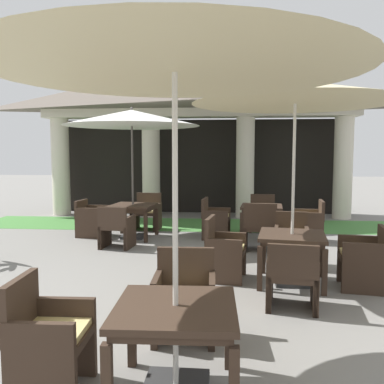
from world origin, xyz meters
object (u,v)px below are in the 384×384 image
at_px(patio_umbrella_far_back, 295,94).
at_px(patio_chair_far_back_north, 291,242).
at_px(patio_chair_near_foreground_north, 147,213).
at_px(patio_table_far_back, 292,241).
at_px(patio_chair_mid_right_south, 260,229).
at_px(patio_umbrella_near_foreground, 132,119).
at_px(patio_umbrella_mid_left, 175,49).
at_px(patio_chair_far_back_south, 292,276).
at_px(patio_table_mid_left, 176,317).
at_px(patio_chair_mid_left_west, 48,340).
at_px(patio_chair_mid_right_east, 310,222).
at_px(patio_table_mid_right, 262,210).
at_px(patio_chair_far_back_west, 224,251).
at_px(patio_chair_near_foreground_south, 117,228).
at_px(patio_chair_mid_left_north, 185,298).
at_px(patio_chair_mid_right_west, 215,219).
at_px(patio_chair_far_back_east, 365,259).
at_px(patio_table_near_foreground, 133,209).
at_px(patio_chair_mid_right_north, 262,214).
at_px(patio_chair_near_foreground_west, 91,218).

relative_size(patio_umbrella_far_back, patio_chair_far_back_north, 3.34).
bearing_deg(patio_chair_near_foreground_north, patio_table_far_back, 132.17).
bearing_deg(patio_chair_near_foreground_north, patio_chair_mid_right_south, 148.47).
xyz_separation_m(patio_umbrella_near_foreground, patio_umbrella_far_back, (2.97, -2.92, 0.08)).
bearing_deg(patio_umbrella_mid_left, patio_chair_far_back_south, 58.50).
bearing_deg(patio_table_far_back, patio_table_mid_left, -114.41).
height_order(patio_chair_mid_left_west, patio_chair_far_back_south, patio_chair_mid_left_west).
height_order(patio_chair_mid_right_east, patio_chair_far_back_north, patio_chair_mid_right_east).
distance_m(patio_table_mid_right, patio_chair_far_back_west, 2.91).
xyz_separation_m(patio_umbrella_near_foreground, patio_chair_near_foreground_south, (-0.10, -0.98, -2.18)).
bearing_deg(patio_chair_far_back_west, patio_table_mid_right, 172.70).
xyz_separation_m(patio_chair_mid_left_north, patio_chair_far_back_south, (1.19, 0.89, -0.02)).
bearing_deg(patio_table_mid_right, patio_chair_mid_right_west, 174.35).
relative_size(patio_chair_near_foreground_north, patio_chair_mid_left_north, 0.99).
bearing_deg(patio_chair_mid_right_west, patio_table_far_back, 27.07).
bearing_deg(patio_chair_mid_left_north, patio_umbrella_mid_left, 90.00).
distance_m(patio_chair_near_foreground_south, patio_chair_mid_left_west, 4.89).
bearing_deg(patio_chair_mid_left_west, patio_chair_far_back_west, 154.28).
relative_size(patio_umbrella_near_foreground, patio_table_far_back, 2.85).
bearing_deg(patio_umbrella_near_foreground, patio_chair_mid_left_north, -71.06).
height_order(patio_chair_mid_right_south, patio_chair_far_back_north, patio_chair_mid_right_south).
height_order(patio_umbrella_near_foreground, patio_chair_far_back_east, patio_umbrella_near_foreground).
relative_size(patio_table_near_foreground, patio_chair_mid_left_west, 1.08).
height_order(patio_chair_near_foreground_north, patio_table_mid_left, patio_chair_near_foreground_north).
xyz_separation_m(patio_table_near_foreground, patio_chair_near_foreground_south, (-0.10, -0.98, -0.23)).
height_order(patio_chair_near_foreground_north, patio_chair_mid_right_north, patio_chair_near_foreground_north).
relative_size(patio_table_near_foreground, patio_chair_mid_right_north, 1.14).
xyz_separation_m(patio_chair_near_foreground_south, patio_umbrella_far_back, (3.07, -1.94, 2.26)).
bearing_deg(patio_chair_mid_right_east, patio_chair_mid_right_west, 90.00).
height_order(patio_umbrella_far_back, patio_chair_far_back_north, patio_umbrella_far_back).
distance_m(patio_chair_near_foreground_south, patio_chair_mid_right_east, 3.97).
distance_m(patio_umbrella_near_foreground, patio_chair_far_back_east, 5.43).
height_order(patio_chair_mid_right_south, patio_chair_mid_right_east, patio_chair_mid_right_south).
distance_m(patio_chair_near_foreground_west, patio_chair_mid_right_east, 4.75).
relative_size(patio_umbrella_mid_left, patio_chair_mid_right_north, 3.31).
bearing_deg(patio_chair_near_foreground_west, patio_umbrella_mid_left, 30.21).
xyz_separation_m(patio_chair_far_back_south, patio_chair_far_back_north, (0.27, 1.92, 0.00)).
bearing_deg(patio_chair_near_foreground_west, patio_umbrella_near_foreground, 90.00).
bearing_deg(patio_chair_mid_right_east, patio_chair_mid_right_north, 45.01).
bearing_deg(patio_umbrella_mid_left, patio_chair_mid_right_north, 80.00).
bearing_deg(patio_chair_near_foreground_south, patio_table_mid_left, -63.76).
bearing_deg(patio_umbrella_near_foreground, patio_chair_near_foreground_south, -95.88).
relative_size(patio_chair_near_foreground_west, patio_table_mid_left, 0.85).
distance_m(patio_chair_mid_left_north, patio_chair_mid_right_west, 4.89).
height_order(patio_umbrella_mid_left, patio_chair_far_back_south, patio_umbrella_mid_left).
relative_size(patio_umbrella_near_foreground, patio_chair_far_back_east, 3.38).
relative_size(patio_chair_mid_left_north, patio_chair_mid_right_east, 1.01).
bearing_deg(patio_table_near_foreground, patio_chair_far_back_west, -54.27).
distance_m(patio_umbrella_near_foreground, patio_chair_mid_right_south, 3.57).
height_order(patio_table_mid_left, patio_chair_mid_right_east, patio_chair_mid_right_east).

